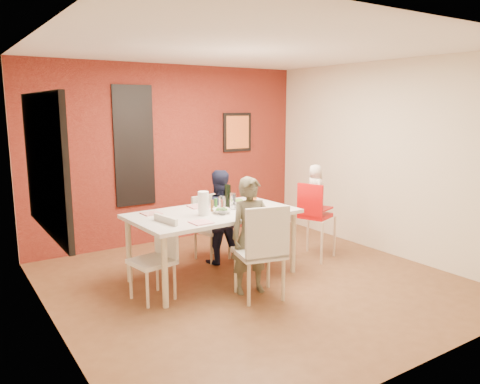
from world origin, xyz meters
TOP-DOWN VIEW (x-y plane):
  - ground at (0.00, 0.00)m, footprint 4.50×4.50m
  - ceiling at (0.00, 0.00)m, footprint 4.50×4.50m
  - wall_back at (0.00, 2.25)m, footprint 4.50×0.02m
  - wall_front at (0.00, -2.25)m, footprint 4.50×0.02m
  - wall_left at (-2.25, 0.00)m, footprint 0.02×4.50m
  - wall_right at (2.25, 0.00)m, footprint 0.02×4.50m
  - brick_accent_wall at (0.00, 2.23)m, footprint 4.50×0.02m
  - picture_window_frame at (-2.22, 0.20)m, footprint 0.05×1.70m
  - picture_window_pane at (-2.21, 0.20)m, footprint 0.02×1.55m
  - glassblock_strip at (-0.60, 2.21)m, footprint 0.55×0.03m
  - glassblock_surround at (-0.60, 2.21)m, footprint 0.60×0.03m
  - art_print_frame at (1.20, 2.21)m, footprint 0.54×0.03m
  - art_print_canvas at (1.20, 2.19)m, footprint 0.44×0.01m
  - dining_table at (-0.32, 0.41)m, footprint 2.03×1.20m
  - chair_near at (-0.22, -0.48)m, footprint 0.59×0.59m
  - chair_far at (0.00, 1.09)m, footprint 0.47×0.47m
  - chair_left at (-1.13, 0.20)m, footprint 0.48×0.48m
  - high_chair at (1.19, 0.28)m, footprint 0.57×0.57m
  - child_near at (-0.20, -0.23)m, footprint 0.54×0.41m
  - child_far at (0.02, 0.85)m, footprint 0.72×0.62m
  - toddler at (1.21, 0.29)m, footprint 0.30×0.38m
  - plate_near_left at (-0.70, 0.01)m, footprint 0.22×0.22m
  - plate_far_mid at (-0.33, 0.76)m, footprint 0.25×0.25m
  - plate_near_right at (0.29, 0.20)m, footprint 0.24×0.24m
  - plate_far_left at (-0.98, 0.72)m, footprint 0.22×0.22m
  - salad_bowl_a at (-0.27, 0.29)m, footprint 0.27×0.27m
  - salad_bowl_b at (0.18, 0.61)m, footprint 0.28×0.28m
  - wine_bottle at (-0.05, 0.50)m, footprint 0.08×0.08m
  - wine_glass_a at (-0.31, 0.21)m, footprint 0.08×0.08m
  - wine_glass_b at (-0.04, 0.40)m, footprint 0.07×0.07m
  - paper_towel_roll at (-0.50, 0.32)m, footprint 0.12×0.12m
  - condiment_red at (-0.22, 0.35)m, footprint 0.04×0.04m
  - condiment_green at (-0.23, 0.48)m, footprint 0.04×0.04m
  - condiment_brown at (-0.31, 0.44)m, footprint 0.04×0.04m
  - sippy_cup at (0.38, 0.54)m, footprint 0.07×0.07m

SIDE VIEW (x-z plane):
  - ground at x=0.00m, z-range 0.00..0.00m
  - chair_far at x=0.00m, z-range 0.05..0.92m
  - chair_left at x=-1.13m, z-range 0.05..0.95m
  - chair_near at x=-0.22m, z-range 0.06..1.12m
  - child_far at x=0.02m, z-range 0.00..1.26m
  - high_chair at x=1.19m, z-range 0.11..1.17m
  - child_near at x=-0.20m, z-range 0.00..1.32m
  - dining_table at x=-0.32m, z-range 0.34..1.16m
  - plate_far_left at x=-0.98m, z-range 0.82..0.83m
  - plate_near_left at x=-0.70m, z-range 0.82..0.83m
  - plate_near_right at x=0.29m, z-range 0.82..0.83m
  - plate_far_mid at x=-0.33m, z-range 0.82..0.84m
  - salad_bowl_a at x=-0.27m, z-range 0.82..0.87m
  - salad_bowl_b at x=0.18m, z-range 0.82..0.87m
  - sippy_cup at x=0.38m, z-range 0.82..0.94m
  - condiment_green at x=-0.23m, z-range 0.82..0.96m
  - condiment_brown at x=-0.31m, z-range 0.82..0.97m
  - condiment_red at x=-0.22m, z-range 0.82..0.98m
  - wine_glass_b at x=-0.04m, z-range 0.82..1.02m
  - wine_glass_a at x=-0.31m, z-range 0.82..1.04m
  - paper_towel_roll at x=-0.50m, z-range 0.82..1.10m
  - toddler at x=1.21m, z-range 0.63..1.30m
  - wine_bottle at x=-0.05m, z-range 0.82..1.12m
  - wall_back at x=0.00m, z-range 0.00..2.70m
  - wall_front at x=0.00m, z-range 0.00..2.70m
  - wall_left at x=-2.25m, z-range 0.00..2.70m
  - wall_right at x=2.25m, z-range 0.00..2.70m
  - brick_accent_wall at x=0.00m, z-range 0.00..2.70m
  - glassblock_strip at x=-0.60m, z-range 0.65..2.35m
  - glassblock_surround at x=-0.60m, z-range 0.62..2.38m
  - picture_window_frame at x=-2.22m, z-range 0.90..2.20m
  - picture_window_pane at x=-2.21m, z-range 0.98..2.12m
  - art_print_frame at x=1.20m, z-range 1.33..1.97m
  - art_print_canvas at x=1.20m, z-range 1.38..1.92m
  - ceiling at x=0.00m, z-range 2.69..2.71m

